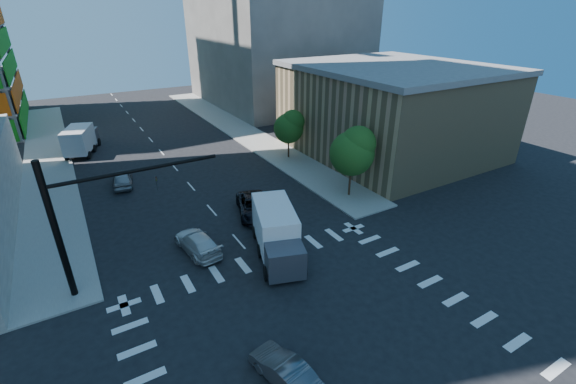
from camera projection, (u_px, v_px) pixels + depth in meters
ground at (329, 346)px, 20.74m from camera, size 160.00×160.00×0.00m
road_markings at (329, 346)px, 20.74m from camera, size 20.00×20.00×0.01m
sidewalk_ne at (239, 130)px, 57.53m from camera, size 5.00×60.00×0.15m
sidewalk_nw at (48, 160)px, 46.07m from camera, size 5.00×60.00×0.15m
commercial_building at (391, 109)px, 47.00m from camera, size 20.50×22.50×10.60m
bg_building_ne at (275, 23)px, 69.83m from camera, size 24.00×30.00×28.00m
signal_mast_nw at (82, 214)px, 22.73m from camera, size 10.20×0.40×9.00m
tree_south at (354, 150)px, 35.31m from camera, size 4.16×4.16×6.82m
tree_north at (290, 126)px, 45.08m from camera, size 3.54×3.52×5.78m
car_nb_far at (253, 206)px, 33.78m from camera, size 4.15×6.14×1.56m
car_sb_near at (198, 242)px, 28.61m from camera, size 2.68×5.28×1.47m
car_sb_mid at (122, 178)px, 39.27m from camera, size 2.55×4.85×1.57m
car_sb_cross at (285, 371)px, 18.53m from camera, size 2.31×4.33×1.36m
box_truck_near at (278, 238)px, 27.63m from camera, size 4.78×7.24×3.51m
box_truck_far at (82, 141)px, 48.11m from camera, size 4.69×7.04×3.41m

